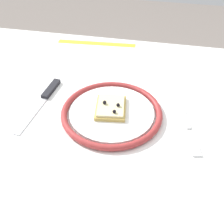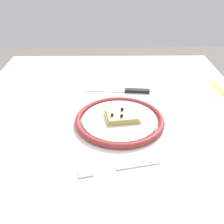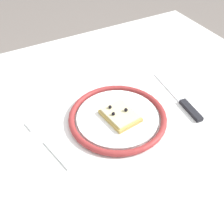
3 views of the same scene
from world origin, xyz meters
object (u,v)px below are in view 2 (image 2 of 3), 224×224
plate (119,120)px  knife (128,91)px  pizza_slice_near (121,116)px  fork (117,168)px  dining_table (109,141)px

plate → knife: plate is taller
pizza_slice_near → plate: bearing=119.1°
knife → fork: bearing=173.2°
knife → fork: size_ratio=1.20×
pizza_slice_near → knife: size_ratio=0.45×
fork → plate: bearing=-2.5°
pizza_slice_near → dining_table: bearing=78.1°
dining_table → fork: size_ratio=5.78×
plate → fork: bearing=177.5°
dining_table → fork: fork is taller
plate → dining_table: bearing=68.8°
plate → knife: bearing=-11.1°
plate → pizza_slice_near: (0.00, -0.01, 0.01)m
dining_table → pizza_slice_near: size_ratio=10.70×
knife → plate: bearing=168.9°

